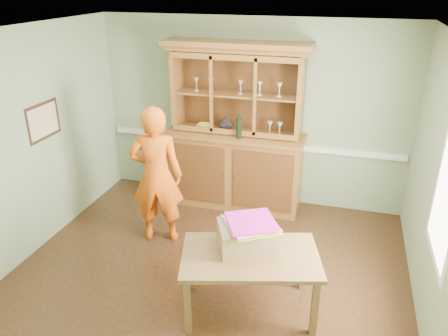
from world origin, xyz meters
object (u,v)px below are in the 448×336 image
(china_hutch, at_px, (235,151))
(person, at_px, (157,176))
(cardboard_box, at_px, (247,237))
(dining_table, at_px, (250,261))

(china_hutch, relative_size, person, 1.33)
(china_hutch, bearing_deg, cardboard_box, -72.07)
(cardboard_box, bearing_deg, china_hutch, 107.93)
(china_hutch, distance_m, person, 1.41)
(china_hutch, xyz_separation_m, dining_table, (0.75, -2.23, -0.24))
(dining_table, distance_m, cardboard_box, 0.24)
(china_hutch, relative_size, cardboard_box, 4.39)
(dining_table, relative_size, cardboard_box, 2.78)
(china_hutch, distance_m, dining_table, 2.37)
(dining_table, height_order, person, person)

